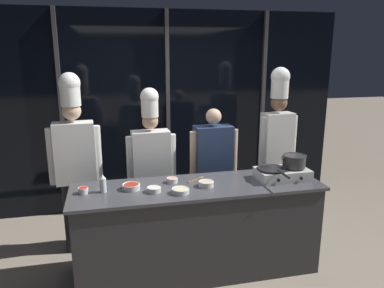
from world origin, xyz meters
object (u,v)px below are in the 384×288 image
object	(u,v)px
prep_bowl_chicken	(206,183)
chef_head	(75,151)
prep_bowl_rice	(154,189)
chef_sous	(151,157)
person_guest	(213,161)
stock_pot	(294,161)
portable_stove	(282,174)
prep_bowl_noodles	(180,190)
prep_bowl_bell_pepper	(83,190)
frying_pan	(272,167)
squeeze_bottle_clear	(103,184)
prep_bowl_shrimp	(172,180)
prep_bowl_chili_flakes	(131,186)
chef_line	(277,134)
serving_spoon_slotted	(199,178)

from	to	relation	value
prep_bowl_chicken	chef_head	distance (m)	1.45
prep_bowl_rice	chef_sous	xyz separation A→B (m)	(0.07, 0.75, 0.09)
prep_bowl_chicken	person_guest	size ratio (longest dim) A/B	0.10
chef_head	prep_bowl_rice	bearing A→B (deg)	131.14
prep_bowl_rice	stock_pot	bearing A→B (deg)	2.59
portable_stove	prep_bowl_noodles	bearing A→B (deg)	-172.13
prep_bowl_bell_pepper	person_guest	xyz separation A→B (m)	(1.41, 0.65, -0.02)
portable_stove	chef_sous	bearing A→B (deg)	150.96
frying_pan	prep_bowl_bell_pepper	bearing A→B (deg)	178.50
squeeze_bottle_clear	prep_bowl_rice	size ratio (longest dim) A/B	1.31
prep_bowl_shrimp	chef_sous	world-z (taller)	chef_sous
portable_stove	prep_bowl_chili_flakes	size ratio (longest dim) A/B	3.09
portable_stove	chef_line	size ratio (longest dim) A/B	0.26
prep_bowl_shrimp	chef_head	bearing A→B (deg)	150.06
prep_bowl_shrimp	chef_line	bearing A→B (deg)	22.48
person_guest	chef_sous	bearing A→B (deg)	-2.01
person_guest	prep_bowl_bell_pepper	bearing A→B (deg)	22.44
frying_pan	prep_bowl_shrimp	bearing A→B (deg)	171.35
squeeze_bottle_clear	serving_spoon_slotted	distance (m)	0.96
prep_bowl_rice	chef_head	world-z (taller)	chef_head
prep_bowl_noodles	frying_pan	bearing A→B (deg)	8.54
portable_stove	squeeze_bottle_clear	world-z (taller)	squeeze_bottle_clear
serving_spoon_slotted	prep_bowl_bell_pepper	bearing A→B (deg)	-172.75
squeeze_bottle_clear	prep_bowl_shrimp	xyz separation A→B (m)	(0.66, 0.11, -0.05)
prep_bowl_chicken	person_guest	bearing A→B (deg)	69.07
prep_bowl_shrimp	portable_stove	bearing A→B (deg)	-7.46
chef_head	chef_sous	world-z (taller)	chef_head
frying_pan	person_guest	distance (m)	0.82
portable_stove	chef_head	world-z (taller)	chef_head
prep_bowl_chicken	prep_bowl_rice	size ratio (longest dim) A/B	1.12
prep_bowl_shrimp	serving_spoon_slotted	xyz separation A→B (m)	(0.28, 0.04, -0.02)
prep_bowl_rice	chef_head	xyz separation A→B (m)	(-0.73, 0.75, 0.21)
stock_pot	prep_bowl_chicken	xyz separation A→B (m)	(-0.93, -0.04, -0.15)
prep_bowl_chicken	chef_line	xyz separation A→B (m)	(1.08, 0.75, 0.26)
stock_pot	prep_bowl_noodles	xyz separation A→B (m)	(-1.20, -0.15, -0.16)
prep_bowl_rice	person_guest	bearing A→B (deg)	44.03
stock_pot	serving_spoon_slotted	distance (m)	0.98
prep_bowl_chicken	chef_line	world-z (taller)	chef_line
squeeze_bottle_clear	person_guest	world-z (taller)	person_guest
person_guest	chef_line	distance (m)	0.84
chef_sous	chef_line	bearing A→B (deg)	179.60
prep_bowl_rice	frying_pan	bearing A→B (deg)	2.85
person_guest	serving_spoon_slotted	bearing A→B (deg)	57.52
prep_bowl_shrimp	serving_spoon_slotted	size ratio (longest dim) A/B	0.54
person_guest	squeeze_bottle_clear	bearing A→B (deg)	25.79
prep_bowl_chicken	prep_bowl_shrimp	size ratio (longest dim) A/B	1.34
prep_bowl_chili_flakes	chef_line	size ratio (longest dim) A/B	0.08
prep_bowl_shrimp	prep_bowl_chicken	bearing A→B (deg)	-31.22
prep_bowl_shrimp	frying_pan	bearing A→B (deg)	-8.65
prep_bowl_bell_pepper	person_guest	bearing A→B (deg)	24.69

